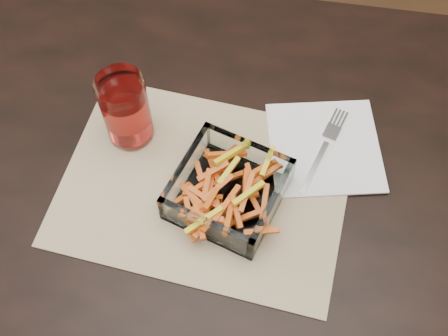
{
  "coord_description": "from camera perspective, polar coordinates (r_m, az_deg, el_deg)",
  "views": [
    {
      "loc": [
        -0.01,
        -0.4,
        1.55
      ],
      "look_at": [
        -0.08,
        0.03,
        0.78
      ],
      "focal_mm": 45.0,
      "sensor_mm": 36.0,
      "label": 1
    }
  ],
  "objects": [
    {
      "name": "napkin",
      "position": [
        0.95,
        10.18,
        2.12
      ],
      "size": [
        0.21,
        0.21,
        0.0
      ],
      "primitive_type": "cube",
      "rotation": [
        0.0,
        0.0,
        0.21
      ],
      "color": "white",
      "rests_on": "placemat"
    },
    {
      "name": "tumbler",
      "position": [
        0.91,
        -9.91,
        5.72
      ],
      "size": [
        0.08,
        0.08,
        0.13
      ],
      "color": "white",
      "rests_on": "placemat"
    },
    {
      "name": "fork",
      "position": [
        0.94,
        10.16,
        2.12
      ],
      "size": [
        0.07,
        0.17,
        0.0
      ],
      "rotation": [
        0.0,
        0.0,
        -0.31
      ],
      "color": "silver",
      "rests_on": "napkin"
    },
    {
      "name": "dining_table",
      "position": [
        0.97,
        4.36,
        -5.56
      ],
      "size": [
        1.6,
        0.9,
        0.75
      ],
      "color": "black",
      "rests_on": "ground"
    },
    {
      "name": "placemat",
      "position": [
        0.9,
        -2.04,
        -1.83
      ],
      "size": [
        0.48,
        0.37,
        0.0
      ],
      "primitive_type": "cube",
      "rotation": [
        0.0,
        0.0,
        -0.09
      ],
      "color": "tan",
      "rests_on": "dining_table"
    },
    {
      "name": "glass_bowl",
      "position": [
        0.86,
        0.4,
        -2.34
      ],
      "size": [
        0.2,
        0.2,
        0.06
      ],
      "rotation": [
        0.0,
        0.0,
        -0.3
      ],
      "color": "white",
      "rests_on": "placemat"
    }
  ]
}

